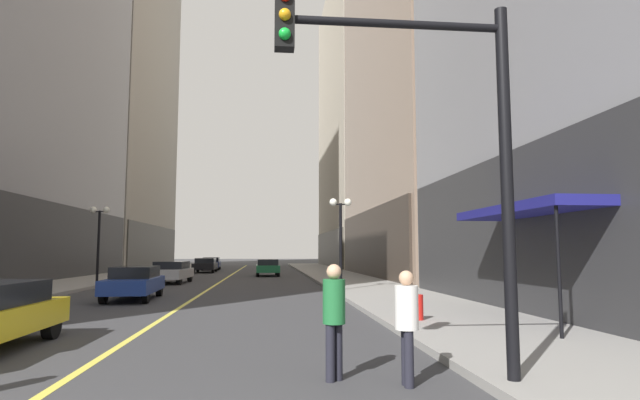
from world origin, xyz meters
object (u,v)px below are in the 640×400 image
(pedestrian_in_green_parka, at_px, (334,312))
(car_navy, at_px, (211,263))
(car_blue, at_px, (134,282))
(car_silver, at_px, (171,271))
(pedestrian_in_white_shirt, at_px, (407,319))
(street_lamp_left_far, at_px, (99,227))
(car_black, at_px, (205,265))
(street_lamp_right_mid, at_px, (341,223))
(traffic_light_near_right, at_px, (435,123))
(fire_hydrant_right, at_px, (418,310))
(car_green, at_px, (268,267))

(pedestrian_in_green_parka, bearing_deg, car_navy, 98.32)
(car_navy, bearing_deg, car_blue, -88.98)
(car_silver, bearing_deg, pedestrian_in_green_parka, -74.33)
(car_navy, relative_size, pedestrian_in_green_parka, 2.42)
(car_silver, bearing_deg, pedestrian_in_white_shirt, -72.44)
(pedestrian_in_white_shirt, height_order, street_lamp_left_far, street_lamp_left_far)
(car_black, xyz_separation_m, street_lamp_right_mid, (9.15, -24.52, 2.54))
(car_navy, xyz_separation_m, pedestrian_in_green_parka, (6.94, -47.44, 0.29))
(car_silver, distance_m, street_lamp_right_mid, 12.67)
(traffic_light_near_right, xyz_separation_m, street_lamp_right_mid, (1.05, 17.04, -0.49))
(traffic_light_near_right, xyz_separation_m, street_lamp_left_far, (-11.75, 22.75, -0.49))
(pedestrian_in_white_shirt, relative_size, pedestrian_in_green_parka, 0.95)
(car_blue, distance_m, pedestrian_in_green_parka, 15.07)
(pedestrian_in_white_shirt, xyz_separation_m, fire_hydrant_right, (1.89, 5.86, -0.55))
(car_navy, bearing_deg, car_silver, -89.82)
(car_silver, height_order, car_green, same)
(traffic_light_near_right, bearing_deg, car_black, 101.03)
(car_silver, relative_size, pedestrian_in_white_shirt, 2.72)
(car_black, xyz_separation_m, street_lamp_left_far, (-3.65, -18.81, 2.54))
(car_navy, xyz_separation_m, fire_hydrant_right, (9.84, -41.99, -0.32))
(car_blue, height_order, fire_hydrant_right, car_blue)
(car_green, xyz_separation_m, street_lamp_left_far, (-9.38, -11.45, 2.54))
(traffic_light_near_right, bearing_deg, street_lamp_right_mid, 86.47)
(car_navy, distance_m, fire_hydrant_right, 43.13)
(car_silver, height_order, pedestrian_in_white_shirt, pedestrian_in_white_shirt)
(car_black, height_order, pedestrian_in_white_shirt, pedestrian_in_white_shirt)
(car_blue, bearing_deg, street_lamp_left_far, 116.22)
(car_green, height_order, car_navy, same)
(car_navy, bearing_deg, pedestrian_in_green_parka, -81.68)
(car_black, relative_size, car_navy, 1.10)
(car_green, distance_m, pedestrian_in_green_parka, 33.39)
(pedestrian_in_green_parka, bearing_deg, street_lamp_left_far, 115.38)
(car_green, relative_size, street_lamp_left_far, 0.95)
(car_blue, relative_size, pedestrian_in_green_parka, 2.62)
(pedestrian_in_white_shirt, distance_m, street_lamp_left_far, 25.18)
(pedestrian_in_white_shirt, xyz_separation_m, traffic_light_near_right, (0.34, -0.41, 2.79))
(car_black, relative_size, fire_hydrant_right, 5.77)
(car_navy, xyz_separation_m, pedestrian_in_white_shirt, (7.95, -47.85, 0.24))
(car_blue, distance_m, street_lamp_right_mid, 9.45)
(car_silver, bearing_deg, street_lamp_left_far, -144.23)
(pedestrian_in_green_parka, distance_m, street_lamp_left_far, 24.37)
(traffic_light_near_right, bearing_deg, pedestrian_in_green_parka, 148.63)
(car_navy, xyz_separation_m, street_lamp_right_mid, (9.34, -31.22, 2.54))
(car_blue, relative_size, car_black, 0.98)
(pedestrian_in_green_parka, xyz_separation_m, traffic_light_near_right, (1.35, -0.82, 2.73))
(car_black, relative_size, street_lamp_left_far, 1.04)
(car_green, height_order, fire_hydrant_right, car_green)
(car_navy, height_order, traffic_light_near_right, traffic_light_near_right)
(car_blue, distance_m, pedestrian_in_white_shirt, 15.88)
(car_blue, distance_m, street_lamp_left_far, 9.54)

